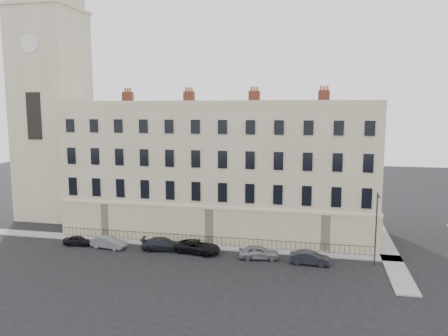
{
  "coord_description": "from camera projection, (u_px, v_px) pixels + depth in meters",
  "views": [
    {
      "loc": [
        5.52,
        -39.57,
        14.94
      ],
      "look_at": [
        -5.22,
        10.0,
        8.02
      ],
      "focal_mm": 35.0,
      "sensor_mm": 36.0,
      "label": 1
    }
  ],
  "objects": [
    {
      "name": "car_c",
      "position": [
        163.0,
        244.0,
        46.3
      ],
      "size": [
        4.82,
        2.52,
        1.33
      ],
      "primitive_type": "imported",
      "rotation": [
        0.0,
        0.0,
        1.72
      ],
      "color": "black",
      "rests_on": "ground"
    },
    {
      "name": "railings",
      "position": [
        208.0,
        241.0,
        47.91
      ],
      "size": [
        35.0,
        0.04,
        0.96
      ],
      "color": "black",
      "rests_on": "ground"
    },
    {
      "name": "pavement_east_return",
      "position": [
        387.0,
        249.0,
        46.51
      ],
      "size": [
        2.0,
        24.0,
        0.12
      ],
      "primitive_type": "cube",
      "color": "gray",
      "rests_on": "ground"
    },
    {
      "name": "car_a",
      "position": [
        78.0,
        240.0,
        48.0
      ],
      "size": [
        3.25,
        1.55,
        1.07
      ],
      "primitive_type": "imported",
      "rotation": [
        0.0,
        0.0,
        1.66
      ],
      "color": "black",
      "rests_on": "ground"
    },
    {
      "name": "car_d",
      "position": [
        198.0,
        247.0,
        45.41
      ],
      "size": [
        5.09,
        2.98,
        1.33
      ],
      "primitive_type": "imported",
      "rotation": [
        0.0,
        0.0,
        1.4
      ],
      "color": "black",
      "rests_on": "ground"
    },
    {
      "name": "pavement_terrace",
      "position": [
        172.0,
        244.0,
        48.43
      ],
      "size": [
        48.0,
        2.0,
        0.12
      ],
      "primitive_type": "cube",
      "color": "gray",
      "rests_on": "ground"
    },
    {
      "name": "streetlamp",
      "position": [
        376.0,
        226.0,
        41.11
      ],
      "size": [
        0.18,
        1.54,
        7.12
      ],
      "rotation": [
        0.0,
        0.0,
        0.02
      ],
      "color": "#313237",
      "rests_on": "ground"
    },
    {
      "name": "terrace",
      "position": [
        221.0,
        170.0,
        53.32
      ],
      "size": [
        36.22,
        12.22,
        17.0
      ],
      "color": "#C6B493",
      "rests_on": "ground"
    },
    {
      "name": "car_e",
      "position": [
        259.0,
        252.0,
        43.6
      ],
      "size": [
        4.24,
        2.25,
        1.37
      ],
      "primitive_type": "imported",
      "rotation": [
        0.0,
        0.0,
        1.73
      ],
      "color": "gray",
      "rests_on": "ground"
    },
    {
      "name": "church_tower",
      "position": [
        51.0,
        81.0,
        58.82
      ],
      "size": [
        8.0,
        8.13,
        44.0
      ],
      "color": "#C6B493",
      "rests_on": "ground"
    },
    {
      "name": "ground",
      "position": [
        255.0,
        267.0,
        41.5
      ],
      "size": [
        160.0,
        160.0,
        0.0
      ],
      "primitive_type": "plane",
      "color": "black",
      "rests_on": "ground"
    },
    {
      "name": "car_f",
      "position": [
        310.0,
        258.0,
        42.1
      ],
      "size": [
        3.94,
        1.51,
        1.28
      ],
      "primitive_type": "imported",
      "rotation": [
        0.0,
        0.0,
        1.53
      ],
      "color": "black",
      "rests_on": "ground"
    },
    {
      "name": "car_b",
      "position": [
        109.0,
        242.0,
        47.01
      ],
      "size": [
        4.07,
        1.91,
        1.29
      ],
      "primitive_type": "imported",
      "rotation": [
        0.0,
        0.0,
        1.43
      ],
      "color": "slate",
      "rests_on": "ground"
    }
  ]
}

